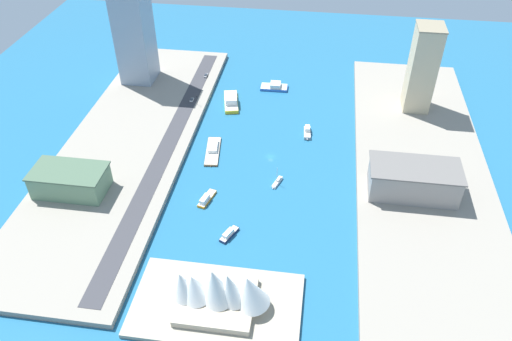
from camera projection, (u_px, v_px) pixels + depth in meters
name	position (u px, v px, depth m)	size (l,w,h in m)	color
ground_plane	(271.00, 157.00, 283.32)	(440.00, 440.00, 0.00)	#23668E
quay_west	(421.00, 167.00, 273.18)	(70.00, 240.00, 3.06)	gray
quay_east	(129.00, 142.00, 291.55)	(70.00, 240.00, 3.06)	gray
peninsula_point	(217.00, 305.00, 203.78)	(68.18, 39.42, 2.00)	#A89E89
road_strip	(169.00, 143.00, 287.93)	(9.70, 228.00, 0.15)	#38383D
patrol_launch_navy	(229.00, 234.00, 234.51)	(8.04, 12.42, 3.26)	#1E284C
yacht_sleek_gray	(307.00, 132.00, 299.93)	(4.72, 13.71, 4.11)	#999EA3
barge_flat_brown	(213.00, 150.00, 286.70)	(10.73, 28.03, 3.14)	brown
ferry_yellow_fast	(231.00, 101.00, 326.66)	(13.88, 28.41, 6.07)	yellow
sailboat_small_white	(277.00, 182.00, 264.52)	(5.26, 10.75, 10.77)	white
catamaran_blue	(274.00, 87.00, 342.58)	(19.61, 9.34, 4.37)	blue
water_taxi_orange	(206.00, 199.00, 253.65)	(7.34, 15.08, 3.56)	orange
carpark_squat_concrete	(414.00, 180.00, 249.99)	(44.57, 22.74, 15.96)	gray
terminal_long_green	(70.00, 180.00, 251.90)	(36.62, 20.63, 13.00)	slate
office_block_beige	(422.00, 68.00, 302.83)	(16.03, 18.66, 53.30)	#C6B793
tower_tall_glass	(133.00, 25.00, 325.15)	(21.62, 23.48, 76.51)	#8C9EB2
sedan_silver	(206.00, 75.00, 350.15)	(1.87, 5.03, 1.53)	black
van_white	(192.00, 100.00, 324.20)	(2.07, 4.45, 1.45)	black
traffic_light_waterfront	(197.00, 99.00, 318.64)	(0.36, 0.36, 6.50)	black
opera_landmark	(218.00, 290.00, 197.78)	(41.06, 26.87, 20.09)	#BCAD93
park_tree_cluster	(422.00, 176.00, 255.91)	(8.48, 22.39, 8.88)	brown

